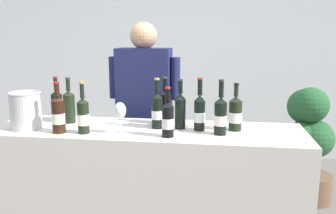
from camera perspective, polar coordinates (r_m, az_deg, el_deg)
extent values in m
cube|color=silver|center=(4.86, 2.71, 8.85)|extent=(8.00, 0.10, 2.80)
cube|color=beige|center=(2.53, -3.32, -14.59)|extent=(2.05, 0.58, 1.01)
cylinder|color=black|center=(2.34, 1.97, -1.10)|extent=(0.07, 0.07, 0.19)
cone|color=black|center=(2.32, 1.98, 1.70)|extent=(0.07, 0.07, 0.04)
cylinder|color=black|center=(2.31, 2.00, 3.18)|extent=(0.03, 0.03, 0.08)
cylinder|color=#333338|center=(2.31, 2.00, 4.34)|extent=(0.03, 0.03, 0.01)
cylinder|color=black|center=(2.59, -15.45, -0.27)|extent=(0.08, 0.08, 0.20)
cone|color=black|center=(2.57, -15.59, 2.18)|extent=(0.08, 0.08, 0.03)
cylinder|color=black|center=(2.56, -15.65, 3.38)|extent=(0.03, 0.03, 0.08)
cylinder|color=#333338|center=(2.56, -15.71, 4.43)|extent=(0.03, 0.03, 0.01)
cylinder|color=black|center=(2.29, -13.34, -1.71)|extent=(0.07, 0.07, 0.19)
cone|color=black|center=(2.27, -13.47, 1.02)|extent=(0.07, 0.07, 0.03)
cylinder|color=black|center=(2.26, -13.53, 2.49)|extent=(0.03, 0.03, 0.09)
cylinder|color=#B79333|center=(2.25, -13.60, 3.78)|extent=(0.03, 0.03, 0.01)
cylinder|color=white|center=(2.29, -13.33, -1.95)|extent=(0.07, 0.07, 0.07)
cylinder|color=black|center=(2.30, 5.04, -1.38)|extent=(0.07, 0.07, 0.19)
cone|color=black|center=(2.28, 5.09, 1.42)|extent=(0.07, 0.07, 0.04)
cylinder|color=black|center=(2.27, 5.12, 3.11)|extent=(0.03, 0.03, 0.10)
cylinder|color=maroon|center=(2.26, 5.15, 4.50)|extent=(0.03, 0.03, 0.01)
cylinder|color=silver|center=(2.31, 5.04, -1.61)|extent=(0.07, 0.07, 0.06)
cylinder|color=black|center=(2.15, -0.03, -2.37)|extent=(0.07, 0.07, 0.18)
cone|color=black|center=(2.13, -0.03, 0.50)|extent=(0.07, 0.07, 0.03)
cylinder|color=black|center=(2.12, -0.03, 1.92)|extent=(0.03, 0.03, 0.07)
cylinder|color=maroon|center=(2.11, -0.03, 3.04)|extent=(0.03, 0.03, 0.01)
cylinder|color=silver|center=(2.15, -0.03, -2.61)|extent=(0.07, 0.07, 0.06)
cylinder|color=black|center=(2.71, -17.27, -0.01)|extent=(0.08, 0.08, 0.19)
cone|color=black|center=(2.69, -17.40, 2.22)|extent=(0.08, 0.08, 0.03)
cylinder|color=black|center=(2.68, -17.47, 3.46)|extent=(0.03, 0.03, 0.09)
cylinder|color=maroon|center=(2.68, -17.54, 4.54)|extent=(0.03, 0.03, 0.01)
cylinder|color=silver|center=(2.71, -17.26, -0.20)|extent=(0.08, 0.08, 0.07)
cylinder|color=black|center=(2.34, 10.67, -1.39)|extent=(0.08, 0.08, 0.19)
cone|color=black|center=(2.32, 10.77, 1.27)|extent=(0.08, 0.08, 0.03)
cylinder|color=black|center=(2.31, 10.82, 2.55)|extent=(0.03, 0.03, 0.07)
cylinder|color=black|center=(2.30, 10.86, 3.60)|extent=(0.03, 0.03, 0.01)
cylinder|color=silver|center=(2.34, 10.66, -1.61)|extent=(0.08, 0.08, 0.07)
cylinder|color=black|center=(2.22, 8.35, -1.86)|extent=(0.08, 0.08, 0.20)
cone|color=black|center=(2.20, 8.44, 1.09)|extent=(0.08, 0.08, 0.03)
cylinder|color=black|center=(2.19, 8.49, 2.80)|extent=(0.03, 0.03, 0.10)
cylinder|color=#333338|center=(2.18, 8.53, 4.24)|extent=(0.03, 0.03, 0.01)
cylinder|color=silver|center=(2.22, 8.34, -2.10)|extent=(0.08, 0.08, 0.06)
cylinder|color=black|center=(2.35, -1.76, -0.99)|extent=(0.07, 0.07, 0.20)
cone|color=black|center=(2.32, -1.77, 1.92)|extent=(0.07, 0.07, 0.04)
cylinder|color=black|center=(2.31, -1.78, 3.36)|extent=(0.03, 0.03, 0.08)
cylinder|color=#B79333|center=(2.31, -1.79, 4.49)|extent=(0.03, 0.03, 0.01)
cylinder|color=silver|center=(2.35, -1.76, -1.23)|extent=(0.07, 0.07, 0.06)
cylinder|color=black|center=(2.34, -17.06, -1.49)|extent=(0.08, 0.08, 0.20)
cone|color=black|center=(2.32, -17.23, 1.29)|extent=(0.08, 0.08, 0.03)
cylinder|color=black|center=(2.31, -17.31, 2.58)|extent=(0.03, 0.03, 0.08)
cylinder|color=maroon|center=(2.30, -17.37, 3.72)|extent=(0.04, 0.04, 0.01)
cylinder|color=#E0EDC3|center=(2.34, -17.05, -1.73)|extent=(0.08, 0.08, 0.07)
cylinder|color=black|center=(2.46, -0.49, -0.31)|extent=(0.08, 0.08, 0.21)
cone|color=black|center=(2.44, -0.50, 2.38)|extent=(0.08, 0.08, 0.03)
cylinder|color=black|center=(2.43, -0.50, 3.61)|extent=(0.03, 0.03, 0.08)
cylinder|color=#333338|center=(2.43, -0.50, 4.70)|extent=(0.03, 0.03, 0.01)
cylinder|color=silver|center=(2.26, -7.55, -4.17)|extent=(0.07, 0.07, 0.00)
cylinder|color=silver|center=(2.25, -7.59, -2.92)|extent=(0.01, 0.01, 0.10)
ellipsoid|color=silver|center=(2.22, -7.65, -0.55)|extent=(0.08, 0.08, 0.10)
ellipsoid|color=maroon|center=(2.23, -7.64, -1.01)|extent=(0.06, 0.06, 0.04)
cylinder|color=silver|center=(2.51, -21.73, -0.62)|extent=(0.20, 0.20, 0.23)
torus|color=silver|center=(2.49, -21.94, 2.09)|extent=(0.20, 0.20, 0.01)
cube|color=black|center=(3.12, -3.61, -10.74)|extent=(0.39, 0.25, 0.88)
cube|color=#191E47|center=(2.92, -3.79, 3.15)|extent=(0.43, 0.25, 0.63)
sphere|color=tan|center=(2.89, -3.90, 11.27)|extent=(0.22, 0.22, 0.22)
cylinder|color=#191E47|center=(2.86, 1.16, 4.54)|extent=(0.08, 0.08, 0.34)
cylinder|color=#191E47|center=(2.97, -8.60, 4.68)|extent=(0.08, 0.08, 0.34)
cylinder|color=brown|center=(3.89, 21.78, -11.77)|extent=(0.39, 0.39, 0.27)
sphere|color=#23562D|center=(3.73, 22.38, -4.67)|extent=(0.36, 0.36, 0.36)
sphere|color=#23562D|center=(3.69, 20.67, -4.54)|extent=(0.32, 0.32, 0.32)
sphere|color=#23562D|center=(3.65, 21.80, 0.29)|extent=(0.34, 0.34, 0.34)
sphere|color=#23562D|center=(3.76, 21.85, 0.28)|extent=(0.32, 0.32, 0.32)
sphere|color=#23562D|center=(3.71, 20.99, 0.09)|extent=(0.34, 0.34, 0.34)
cylinder|color=#4C3823|center=(3.75, 22.27, -5.61)|extent=(0.05, 0.05, 0.60)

